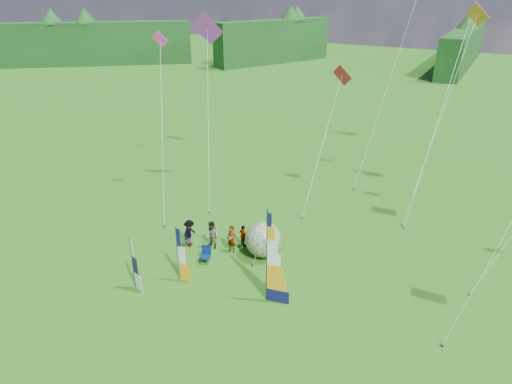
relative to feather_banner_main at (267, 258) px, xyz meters
The scene contains 17 objects.
ground 3.63m from the feather_banner_main, 102.75° to the right, with size 220.00×220.00×0.00m, color #286E14.
treeline_ring 2.78m from the feather_banner_main, 102.75° to the right, with size 210.00×210.00×8.00m, color #194A1A, non-canonical shape.
feather_banner_main is the anchor object (origin of this frame).
side_banner_left 5.43m from the feather_banner_main, behind, with size 0.96×0.10×3.43m, color orange, non-canonical shape.
side_banner_far 7.56m from the feather_banner_main, 159.41° to the right, with size 0.95×0.10×3.21m, color white, non-canonical shape.
bol_inflatable 4.73m from the feather_banner_main, 120.56° to the left, with size 2.29×2.29×2.29m, color navy.
spectator_a 5.59m from the feather_banner_main, 142.43° to the left, with size 0.67×0.44×1.84m, color #66594C.
spectator_b 6.56m from the feather_banner_main, 151.47° to the left, with size 0.92×0.45×1.88m, color #66594C.
spectator_c 7.63m from the feather_banner_main, 160.10° to the left, with size 1.21×0.45×1.87m, color #66594C.
spectator_d 6.03m from the feather_banner_main, 133.14° to the left, with size 0.89×0.36×1.51m, color #66594C.
camp_chair 5.55m from the feather_banner_main, 164.76° to the left, with size 0.63×0.63×1.10m, color #03163D, non-canonical shape.
kite_whale 19.03m from the feather_banner_main, 73.07° to the left, with size 3.70×14.09×16.61m, color black, non-canonical shape.
kite_rainbow_delta 15.54m from the feather_banner_main, 135.69° to the left, with size 8.53×11.09×14.55m, color red, non-canonical shape.
small_kite_red 14.28m from the feather_banner_main, 99.91° to the left, with size 3.61×11.57×10.37m, color red, non-canonical shape.
small_kite_orange 17.00m from the feather_banner_main, 70.37° to the left, with size 4.42×9.32×15.05m, color orange, non-canonical shape.
small_kite_pink 14.74m from the feather_banner_main, 150.60° to the left, with size 6.75×8.80×12.90m, color #DB379B, non-canonical shape.
small_kite_green 21.68m from the feather_banner_main, 88.33° to the left, with size 4.55×11.01×18.77m, color green, non-canonical shape.
Camera 1 is at (9.82, -15.49, 15.87)m, focal length 32.00 mm.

